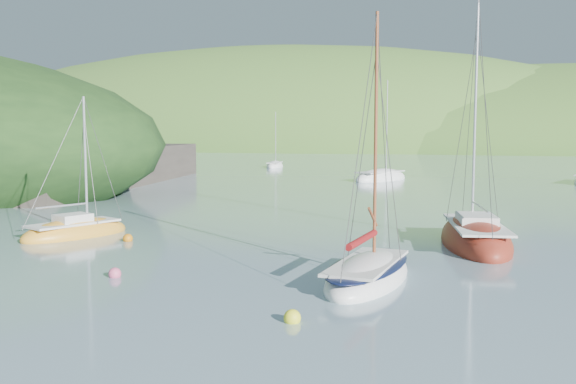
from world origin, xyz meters
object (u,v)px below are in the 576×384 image
(daysailer_white, at_px, (368,275))
(distant_sloop_a, at_px, (381,179))
(distant_sloop_c, at_px, (275,166))
(sailboat_yellow, at_px, (75,233))
(sloop_red, at_px, (475,240))

(daysailer_white, xyz_separation_m, distant_sloop_a, (-7.49, 43.23, -0.04))
(distant_sloop_c, bearing_deg, distant_sloop_a, -53.48)
(sailboat_yellow, xyz_separation_m, distant_sloop_a, (8.08, 38.61, 0.01))
(daysailer_white, height_order, distant_sloop_a, distant_sloop_a)
(daysailer_white, distance_m, distant_sloop_a, 43.88)
(distant_sloop_c, bearing_deg, sailboat_yellow, -89.51)
(daysailer_white, bearing_deg, distant_sloop_a, 103.77)
(sailboat_yellow, distance_m, distant_sloop_c, 56.65)
(distant_sloop_a, bearing_deg, sloop_red, -48.24)
(daysailer_white, xyz_separation_m, distant_sloop_c, (-25.21, 60.45, -0.07))
(sailboat_yellow, bearing_deg, sloop_red, 32.88)
(sailboat_yellow, relative_size, distant_sloop_c, 0.92)
(daysailer_white, height_order, sloop_red, sloop_red)
(sloop_red, bearing_deg, distant_sloop_a, 95.54)
(distant_sloop_a, distance_m, distant_sloop_c, 24.71)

